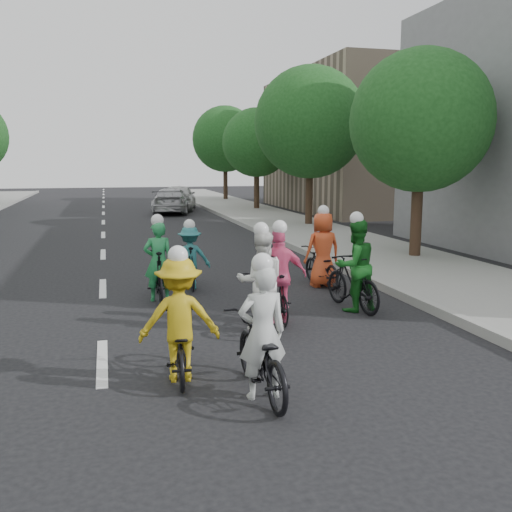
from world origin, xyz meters
name	(u,v)px	position (x,y,z in m)	size (l,w,h in m)	color
ground	(102,362)	(0.00, 0.00, 0.00)	(120.00, 120.00, 0.00)	black
sidewalk_right	(342,243)	(8.00, 10.00, 0.07)	(4.00, 80.00, 0.15)	gray
curb_right	(289,245)	(6.05, 10.00, 0.09)	(0.18, 80.00, 0.18)	#999993
bldg_se	(374,143)	(16.00, 24.00, 4.00)	(10.00, 14.00, 8.00)	gray
tree_r_0	(421,121)	(8.80, 6.60, 3.96)	(4.00, 4.00, 5.97)	black
tree_r_1	(310,123)	(8.80, 15.60, 4.52)	(4.80, 4.80, 6.93)	black
tree_r_2	(257,143)	(8.80, 24.60, 3.96)	(4.00, 4.00, 5.97)	black
tree_r_3	(225,139)	(8.80, 33.60, 4.52)	(4.80, 4.80, 6.93)	black
cyclist_0	(261,349)	(1.88, -1.69, 0.58)	(0.71, 1.90, 1.78)	black
cyclist_1	(354,273)	(4.69, 1.80, 0.72)	(0.95, 1.82, 1.91)	black
cyclist_2	(179,330)	(1.00, -0.88, 0.66)	(1.10, 1.62, 1.78)	black
cyclist_3	(279,284)	(3.06, 1.40, 0.68)	(1.00, 1.50, 1.83)	black
cyclist_4	(322,258)	(4.89, 4.00, 0.65)	(0.88, 1.73, 1.87)	black
cyclist_5	(158,270)	(1.14, 3.59, 0.63)	(0.60, 1.75, 1.79)	black
cyclist_6	(260,291)	(2.61, 1.02, 0.66)	(0.92, 1.77, 1.84)	black
cyclist_7	(190,262)	(1.92, 4.54, 0.61)	(0.93, 1.63, 1.57)	black
follow_car_lead	(172,201)	(3.75, 24.18, 0.70)	(1.96, 4.82, 1.40)	#ABACB0
follow_car_trail	(179,197)	(4.41, 26.15, 0.78)	(1.83, 4.56, 1.55)	silver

